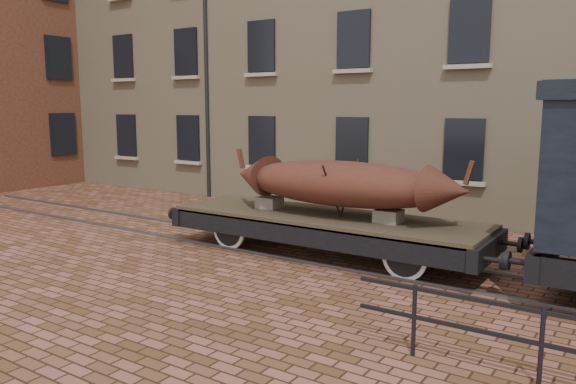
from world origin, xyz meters
The scene contains 4 objects.
ground centered at (0.00, 0.00, 0.00)m, with size 90.00×90.00×0.00m, color #4E301B.
rail_track centered at (0.00, 0.00, 0.03)m, with size 30.00×1.52×0.06m.
flatcar_wagon centered at (-0.60, 0.00, 0.77)m, with size 8.15×2.21×1.23m.
iron_boat centered at (-0.20, 0.00, 1.70)m, with size 5.71×1.66×1.40m.
Camera 1 is at (5.61, -10.78, 3.37)m, focal length 35.00 mm.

